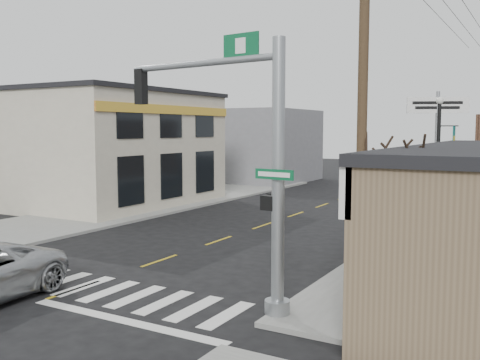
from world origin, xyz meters
The scene contains 16 objects.
ground centered at (0.00, 0.00, 0.00)m, with size 140.00×140.00×0.00m, color black.
sidewalk_right centered at (9.00, 13.00, 0.07)m, with size 6.00×38.00×0.13m, color gray.
sidewalk_left centered at (-9.00, 13.00, 0.07)m, with size 6.00×38.00×0.13m, color gray.
center_line centered at (0.00, 8.00, 0.01)m, with size 0.12×56.00×0.01m, color gold.
crosswalk centered at (0.00, 0.40, 0.01)m, with size 11.00×2.20×0.01m, color silver.
left_building centered at (-13.00, 14.00, 3.40)m, with size 12.00×12.00×6.80m, color beige.
bldg_distant_left centered at (-11.00, 32.00, 3.20)m, with size 9.00×10.00×6.40m, color slate.
traffic_signal_pole centered at (5.37, 0.82, 4.25)m, with size 5.48×0.40×6.94m.
guide_sign centered at (6.76, 7.66, 1.79)m, with size 1.45×0.13×2.54m.
fire_hydrant centered at (6.51, 7.09, 0.49)m, with size 0.21×0.21×0.66m.
ped_crossing_sign centered at (6.30, 8.88, 2.03)m, with size 1.08×0.08×2.78m.
lamp_post centered at (7.97, 12.62, 3.54)m, with size 0.76×0.60×5.88m.
dance_center_sign centered at (6.96, 17.79, 5.02)m, with size 3.04×0.19×6.46m.
bare_tree centered at (8.44, 3.14, 4.24)m, with size 2.61×2.61×5.23m.
shrub_front centered at (9.40, 3.99, 0.56)m, with size 1.15×1.15×0.86m, color #183315.
utility_pole_near centered at (7.50, 3.27, 5.39)m, with size 1.79×0.27×10.27m.
Camera 1 is at (11.80, -10.83, 4.69)m, focal length 40.00 mm.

